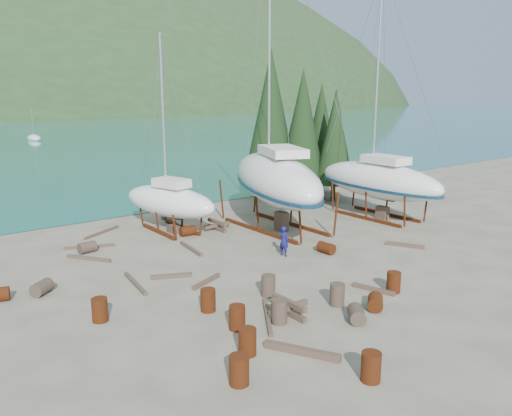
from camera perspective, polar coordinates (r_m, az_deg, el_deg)
ground at (r=23.03m, az=2.77°, el=-7.65°), size 600.00×600.00×0.00m
far_house_right at (r=211.05m, az=-26.31°, el=10.11°), size 6.60×5.60×5.60m
cypress_near_right at (r=38.94m, az=5.35°, el=9.43°), size 3.60×3.60×10.00m
cypress_mid_right at (r=38.65m, az=9.01°, el=8.01°), size 3.06×3.06×8.50m
cypress_back_left at (r=39.40m, az=1.73°, el=10.79°), size 4.14×4.14×11.50m
cypress_far_right at (r=41.78m, az=7.42°, el=8.81°), size 3.24×3.24×9.00m
moored_boat_mid at (r=99.59m, az=-24.02°, el=7.30°), size 2.00×5.00×6.05m
large_sailboat_near at (r=30.11m, az=2.24°, el=3.46°), size 8.19×12.90×19.63m
large_sailboat_far at (r=33.94m, az=13.81°, el=3.16°), size 3.40×10.08×15.74m
small_sailboat_shore at (r=30.17m, az=-9.86°, el=0.84°), size 3.95×7.49×11.45m
worker at (r=25.45m, az=3.20°, el=-3.80°), size 0.49×0.64×1.56m
drum_0 at (r=14.84m, az=-1.94°, el=-18.02°), size 0.58×0.58×0.88m
drum_1 at (r=18.80m, az=11.42°, el=-11.82°), size 1.01×1.05×0.58m
drum_3 at (r=15.33m, az=13.01°, el=-17.27°), size 0.58×0.58×0.88m
drum_4 at (r=29.40m, az=-7.81°, el=-2.61°), size 0.95×0.69×0.58m
drum_5 at (r=20.61m, az=1.41°, el=-8.84°), size 0.58×0.58×0.88m
drum_6 at (r=26.20m, az=8.03°, el=-4.54°), size 0.63×0.91×0.58m
drum_7 at (r=21.72m, az=15.45°, el=-8.17°), size 0.58×0.58×0.88m
drum_8 at (r=19.28m, az=-17.42°, el=-11.04°), size 0.58×0.58×0.88m
drum_9 at (r=27.48m, az=-18.73°, el=-4.28°), size 0.95×0.69×0.58m
drum_10 at (r=17.86m, az=-2.16°, el=-12.39°), size 0.58×0.58×0.88m
drum_12 at (r=19.97m, az=13.48°, el=-10.42°), size 1.05×1.00×0.58m
drum_13 at (r=16.28m, az=-0.99°, el=-15.03°), size 0.58×0.58×0.88m
drum_14 at (r=19.32m, az=-5.50°, el=-10.43°), size 0.58×0.58×0.88m
drum_15 at (r=22.58m, az=-23.27°, el=-8.37°), size 1.05×1.00×0.58m
drum_16 at (r=18.32m, az=2.68°, el=-11.73°), size 0.58×0.58×0.88m
drum_17 at (r=19.98m, az=9.26°, el=-9.74°), size 0.58×0.58×0.88m
timber_0 at (r=31.00m, az=-17.22°, el=-2.69°), size 2.65×1.53×0.14m
timber_1 at (r=28.25m, az=16.67°, el=-4.09°), size 1.08×1.88×0.19m
timber_3 at (r=18.83m, az=1.32°, el=-12.23°), size 1.88×2.61×0.15m
timber_4 at (r=22.13m, az=-5.69°, el=-8.34°), size 1.82×0.87×0.17m
timber_6 at (r=32.94m, az=-9.97°, el=-1.36°), size 0.21×1.67×0.19m
timber_7 at (r=21.73m, az=13.27°, el=-9.03°), size 0.65×1.82×0.17m
timber_8 at (r=22.92m, az=-9.65°, el=-7.68°), size 1.76×0.96×0.19m
timber_9 at (r=28.32m, az=-18.50°, el=-4.22°), size 2.50×1.16×0.15m
timber_10 at (r=26.75m, az=-7.44°, el=-4.62°), size 0.48×2.65×0.16m
timber_11 at (r=22.44m, az=-13.63°, el=-8.36°), size 0.52×2.85×0.15m
timber_16 at (r=16.50m, az=5.27°, el=-15.96°), size 1.42×2.30×0.23m
timber_17 at (r=26.35m, az=-18.58°, el=-5.48°), size 1.53×2.17×0.16m
timber_pile_fore at (r=18.99m, az=3.76°, el=-11.29°), size 1.80×1.80×0.60m
timber_pile_aft at (r=30.41m, az=-4.47°, el=-1.99°), size 1.80×1.80×0.60m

